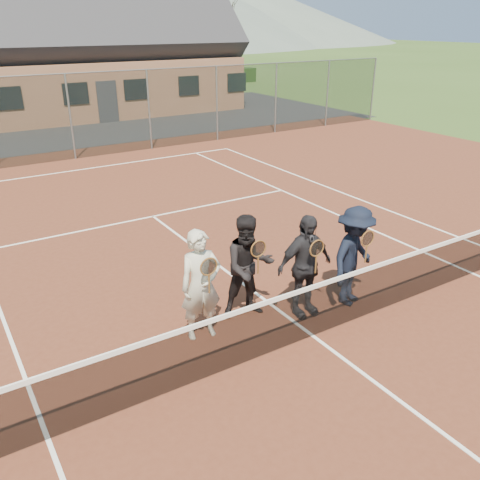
{
  "coord_description": "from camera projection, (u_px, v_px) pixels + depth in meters",
  "views": [
    {
      "loc": [
        -4.64,
        -5.17,
        4.66
      ],
      "look_at": [
        -0.43,
        1.5,
        1.25
      ],
      "focal_mm": 38.0,
      "sensor_mm": 36.0,
      "label": 1
    }
  ],
  "objects": [
    {
      "name": "perimeter_fence",
      "position": [
        70.0,
        117.0,
        18.01
      ],
      "size": [
        30.07,
        0.07,
        3.02
      ],
      "color": "slate",
      "rests_on": "ground"
    },
    {
      "name": "player_b",
      "position": [
        249.0,
        267.0,
        8.4
      ],
      "size": [
        1.01,
        0.87,
        1.8
      ],
      "color": "black",
      "rests_on": "court_surface"
    },
    {
      "name": "court_surface",
      "position": [
        313.0,
        337.0,
        8.13
      ],
      "size": [
        30.0,
        30.0,
        0.02
      ],
      "primitive_type": "cube",
      "color": "#562819",
      "rests_on": "ground"
    },
    {
      "name": "ground",
      "position": [
        37.0,
        130.0,
        23.66
      ],
      "size": [
        220.0,
        220.0,
        0.0
      ],
      "primitive_type": "plane",
      "color": "#324E1B",
      "rests_on": "ground"
    },
    {
      "name": "player_c",
      "position": [
        305.0,
        266.0,
        8.42
      ],
      "size": [
        1.07,
        0.52,
        1.8
      ],
      "color": "black",
      "rests_on": "court_surface"
    },
    {
      "name": "player_a",
      "position": [
        201.0,
        285.0,
        7.81
      ],
      "size": [
        0.71,
        0.54,
        1.8
      ],
      "color": "beige",
      "rests_on": "court_surface"
    },
    {
      "name": "tennis_net",
      "position": [
        315.0,
        308.0,
        7.92
      ],
      "size": [
        11.68,
        0.08,
        1.1
      ],
      "color": "slate",
      "rests_on": "ground"
    },
    {
      "name": "tree_e",
      "position": [
        225.0,
        6.0,
        40.27
      ],
      "size": [
        3.2,
        3.2,
        7.77
      ],
      "color": "#382314",
      "rests_on": "ground"
    },
    {
      "name": "clubhouse",
      "position": [
        86.0,
        35.0,
        27.14
      ],
      "size": [
        15.6,
        8.2,
        7.7
      ],
      "color": "#9E6B4C",
      "rests_on": "ground"
    },
    {
      "name": "player_d",
      "position": [
        354.0,
        256.0,
        8.77
      ],
      "size": [
        1.32,
        1.04,
        1.8
      ],
      "color": "black",
      "rests_on": "court_surface"
    },
    {
      "name": "tree_d",
      "position": [
        155.0,
        4.0,
        37.34
      ],
      "size": [
        3.2,
        3.2,
        7.77
      ],
      "color": "#382514",
      "rests_on": "ground"
    },
    {
      "name": "tree_c",
      "position": [
        10.0,
        2.0,
        32.44
      ],
      "size": [
        3.2,
        3.2,
        7.77
      ],
      "color": "#362113",
      "rests_on": "ground"
    },
    {
      "name": "hill_east",
      "position": [
        226.0,
        9.0,
        106.05
      ],
      "size": [
        90.0,
        90.0,
        14.0
      ],
      "primitive_type": "cone",
      "color": "#55665B",
      "rests_on": "ground"
    },
    {
      "name": "court_markings",
      "position": [
        313.0,
        336.0,
        8.12
      ],
      "size": [
        11.03,
        23.83,
        0.01
      ],
      "color": "white",
      "rests_on": "court_surface"
    }
  ]
}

